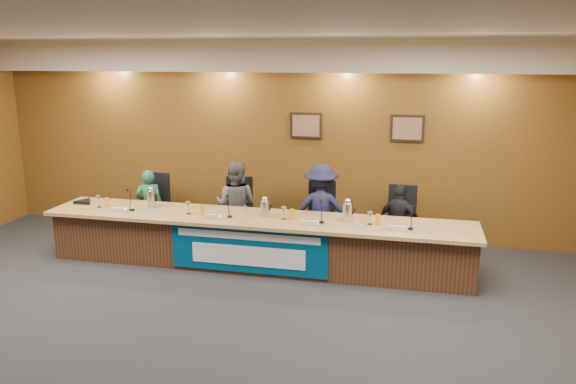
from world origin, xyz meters
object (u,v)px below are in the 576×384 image
Objects in this scene: banner at (248,250)px; panelist_c at (321,210)px; dais_body at (257,243)px; carafe_right at (348,213)px; office_chair_c at (322,222)px; carafe_left at (151,199)px; office_chair_b at (238,216)px; panelist_d at (400,223)px; office_chair_d at (400,227)px; speakerphone at (84,202)px; carafe_mid at (265,209)px; panelist_b at (236,205)px; office_chair_a at (152,211)px; panelist_a at (149,206)px.

banner is 1.41m from panelist_c.
dais_body is 1.40m from carafe_right.
office_chair_c is 1.84× the size of carafe_left.
panelist_d is at bearing -12.06° from office_chair_b.
panelist_c is (0.81, 1.11, 0.32)m from banner.
panelist_c is 1.19m from office_chair_d.
speakerphone is at bearing 179.80° from carafe_left.
panelist_d is 5.13× the size of carafe_mid.
office_chair_c is 2.13× the size of carafe_mid.
panelist_d is at bearing 173.57° from panelist_c.
panelist_c reaches higher than panelist_b.
office_chair_a is 1.84× the size of carafe_left.
office_chair_b is 2.51m from office_chair_d.
carafe_left is (0.37, -0.74, 0.40)m from office_chair_a.
banner is at bearing 118.51° from panelist_b.
office_chair_c is at bearing -96.43° from panelist_c.
panelist_d is 2.41× the size of office_chair_d.
office_chair_a and office_chair_c have the same top height.
banner is at bearing 50.94° from panelist_d.
panelist_b is 1.36m from office_chair_c.
office_chair_b is (-0.53, 0.79, 0.13)m from dais_body.
panelist_c is at bearing 53.85° from banner.
dais_body is 1.71m from carafe_left.
panelist_c is (0.81, 0.69, 0.35)m from dais_body.
panelist_d is 3.67m from carafe_left.
carafe_right is at bearing -0.66° from dais_body.
office_chair_a is at bearing -175.17° from office_chair_d.
carafe_mid is 0.86× the size of carafe_right.
office_chair_b is (-2.51, 0.10, -0.10)m from panelist_d.
panelist_b is (-0.53, 1.11, 0.31)m from banner.
panelist_d reaches higher than carafe_right.
carafe_mid is (1.76, -0.06, -0.02)m from carafe_left.
panelist_c is at bearing 21.66° from panelist_d.
office_chair_a is 1.00× the size of office_chair_b.
office_chair_a is (-2.81, 0.10, -0.22)m from panelist_c.
office_chair_c is at bearing -175.17° from office_chair_d.
panelist_c is (2.81, 0.00, 0.11)m from panelist_a.
panelist_d is at bearing -14.83° from office_chair_c.
dais_body is at bearing -1.87° from carafe_left.
panelist_a is 0.79m from carafe_left.
dais_body reaches higher than office_chair_b.
carafe_left reaches higher than office_chair_a.
office_chair_a is at bearing -113.92° from panelist_a.
office_chair_b is (1.47, 0.10, -0.11)m from panelist_a.
speakerphone reaches higher than banner.
carafe_right is (1.82, -0.81, 0.40)m from office_chair_b.
speakerphone is (-4.05, 0.07, -0.11)m from carafe_right.
office_chair_b is at bearing 156.11° from carafe_right.
office_chair_b is at bearing 123.73° from dais_body.
office_chair_a is at bearing 116.74° from carafe_left.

